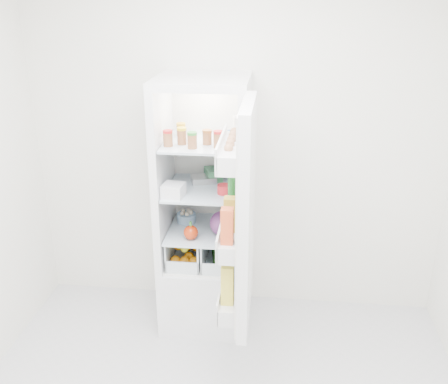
# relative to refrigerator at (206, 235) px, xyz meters

# --- Properties ---
(room_walls) EXTENTS (3.02, 3.02, 2.61)m
(room_walls) POSITION_rel_refrigerator_xyz_m (0.20, -1.25, 0.93)
(room_walls) COLOR white
(room_walls) RESTS_ON ground
(refrigerator) EXTENTS (0.60, 0.60, 1.80)m
(refrigerator) POSITION_rel_refrigerator_xyz_m (0.00, 0.00, 0.00)
(refrigerator) COLOR white
(refrigerator) RESTS_ON ground
(shelf_low) EXTENTS (0.49, 0.53, 0.01)m
(shelf_low) POSITION_rel_refrigerator_xyz_m (-0.00, -0.06, 0.07)
(shelf_low) COLOR silver
(shelf_low) RESTS_ON refrigerator
(shelf_mid) EXTENTS (0.49, 0.53, 0.02)m
(shelf_mid) POSITION_rel_refrigerator_xyz_m (-0.00, -0.06, 0.38)
(shelf_mid) COLOR silver
(shelf_mid) RESTS_ON refrigerator
(shelf_top) EXTENTS (0.49, 0.53, 0.02)m
(shelf_top) POSITION_rel_refrigerator_xyz_m (-0.00, -0.06, 0.71)
(shelf_top) COLOR silver
(shelf_top) RESTS_ON refrigerator
(crisper_left) EXTENTS (0.23, 0.46, 0.22)m
(crisper_left) POSITION_rel_refrigerator_xyz_m (-0.12, -0.06, -0.06)
(crisper_left) COLOR silver
(crisper_left) RESTS_ON refrigerator
(crisper_right) EXTENTS (0.23, 0.46, 0.22)m
(crisper_right) POSITION_rel_refrigerator_xyz_m (0.12, -0.06, -0.06)
(crisper_right) COLOR silver
(crisper_right) RESTS_ON refrigerator
(condiment_jars) EXTENTS (0.46, 0.32, 0.08)m
(condiment_jars) POSITION_rel_refrigerator_xyz_m (-0.02, -0.14, 0.76)
(condiment_jars) COLOR #B21919
(condiment_jars) RESTS_ON shelf_top
(squeeze_bottle) EXTENTS (0.05, 0.05, 0.16)m
(squeeze_bottle) POSITION_rel_refrigerator_xyz_m (0.21, 0.01, 0.80)
(squeeze_bottle) COLOR white
(squeeze_bottle) RESTS_ON shelf_top
(tub_white) EXTENTS (0.15, 0.15, 0.09)m
(tub_white) POSITION_rel_refrigerator_xyz_m (-0.17, -0.24, 0.44)
(tub_white) COLOR white
(tub_white) RESTS_ON shelf_mid
(tin_red) EXTENTS (0.11, 0.11, 0.06)m
(tin_red) POSITION_rel_refrigerator_xyz_m (0.15, -0.15, 0.42)
(tin_red) COLOR red
(tin_red) RESTS_ON shelf_mid
(foil_tray) EXTENTS (0.20, 0.17, 0.04)m
(foil_tray) POSITION_rel_refrigerator_xyz_m (-0.01, 0.05, 0.41)
(foil_tray) COLOR #B4B4B8
(foil_tray) RESTS_ON shelf_mid
(tub_green) EXTENTS (0.15, 0.17, 0.08)m
(tub_green) POSITION_rel_refrigerator_xyz_m (0.05, 0.10, 0.43)
(tub_green) COLOR #3C8554
(tub_green) RESTS_ON shelf_mid
(red_cabbage) EXTENTS (0.17, 0.17, 0.17)m
(red_cabbage) POSITION_rel_refrigerator_xyz_m (0.14, -0.14, 0.17)
(red_cabbage) COLOR #541E58
(red_cabbage) RESTS_ON shelf_low
(bell_pepper) EXTENTS (0.10, 0.10, 0.10)m
(bell_pepper) POSITION_rel_refrigerator_xyz_m (-0.06, -0.23, 0.13)
(bell_pepper) COLOR #B72B0B
(bell_pepper) RESTS_ON shelf_low
(mushroom_bowl) EXTENTS (0.18, 0.18, 0.06)m
(mushroom_bowl) POSITION_rel_refrigerator_xyz_m (-0.14, 0.04, 0.11)
(mushroom_bowl) COLOR #90B5D7
(mushroom_bowl) RESTS_ON shelf_low
(citrus_pile) EXTENTS (0.20, 0.31, 0.16)m
(citrus_pile) POSITION_rel_refrigerator_xyz_m (-0.12, -0.09, -0.08)
(citrus_pile) COLOR orange
(citrus_pile) RESTS_ON refrigerator
(veg_pile) EXTENTS (0.16, 0.30, 0.10)m
(veg_pile) POSITION_rel_refrigerator_xyz_m (0.13, -0.06, -0.10)
(veg_pile) COLOR #1B501A
(veg_pile) RESTS_ON refrigerator
(fridge_door) EXTENTS (0.17, 0.60, 1.30)m
(fridge_door) POSITION_rel_refrigerator_xyz_m (0.30, -0.64, 0.43)
(fridge_door) COLOR white
(fridge_door) RESTS_ON refrigerator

